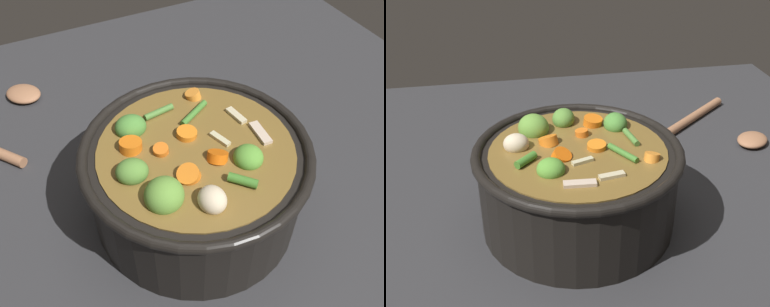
{
  "view_description": "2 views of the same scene",
  "coord_description": "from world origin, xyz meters",
  "views": [
    {
      "loc": [
        -0.31,
        0.16,
        0.47
      ],
      "look_at": [
        0.0,
        0.0,
        0.11
      ],
      "focal_mm": 39.58,
      "sensor_mm": 36.0,
      "label": 1
    },
    {
      "loc": [
        -0.1,
        -0.56,
        0.45
      ],
      "look_at": [
        0.0,
        0.02,
        0.1
      ],
      "focal_mm": 47.06,
      "sensor_mm": 36.0,
      "label": 2
    }
  ],
  "objects": [
    {
      "name": "cooking_pot",
      "position": [
        -0.0,
        0.0,
        0.06
      ],
      "size": [
        0.28,
        0.28,
        0.14
      ],
      "color": "black",
      "rests_on": "ground_plane"
    },
    {
      "name": "wooden_spoon",
      "position": [
        0.31,
        0.22,
        0.01
      ],
      "size": [
        0.21,
        0.22,
        0.02
      ],
      "color": "#9F6B4A",
      "rests_on": "ground_plane"
    },
    {
      "name": "ground_plane",
      "position": [
        0.0,
        0.0,
        0.0
      ],
      "size": [
        1.1,
        1.1,
        0.0
      ],
      "primitive_type": "plane",
      "color": "#2D2D30"
    }
  ]
}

